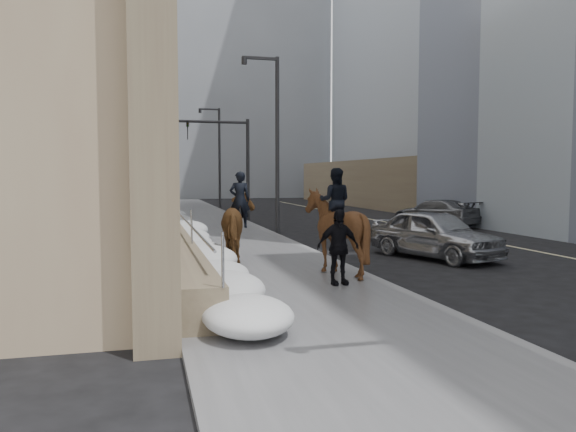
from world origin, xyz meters
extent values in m
plane|color=black|center=(0.00, 0.00, 0.00)|extent=(140.00, 140.00, 0.00)
cube|color=#565658|center=(0.00, 10.00, 0.06)|extent=(5.00, 80.00, 0.12)
cube|color=slate|center=(2.62, 10.00, 0.06)|extent=(0.24, 80.00, 0.12)
cube|color=#BFB78C|center=(10.50, 10.00, 0.01)|extent=(0.15, 70.00, 0.01)
cube|color=tan|center=(-5.30, 20.00, 9.00)|extent=(5.00, 44.00, 18.00)
cube|color=brown|center=(-2.25, 20.00, 0.45)|extent=(1.10, 44.00, 0.90)
cylinder|color=silver|center=(-1.80, 20.00, 1.35)|extent=(0.06, 42.00, 0.06)
cube|color=brown|center=(-2.85, 10.00, 8.10)|extent=(0.70, 1.20, 16.20)
cube|color=black|center=(-2.70, 13.00, 4.00)|extent=(0.20, 2.20, 4.50)
cube|color=brown|center=(15.50, 10.00, 2.00)|extent=(2.00, 80.00, 4.00)
cube|color=slate|center=(4.00, 60.00, 14.00)|extent=(30.00, 12.00, 28.00)
cube|color=gray|center=(-6.00, 72.00, 10.00)|extent=(24.00, 12.00, 20.00)
cylinder|color=#2D2D30|center=(2.90, 14.00, 4.00)|extent=(0.18, 0.18, 8.00)
cube|color=#2D2D30|center=(2.10, 14.00, 7.90)|extent=(1.60, 0.15, 0.12)
cylinder|color=#2D2D30|center=(1.40, 14.00, 7.75)|extent=(0.24, 0.24, 0.30)
cylinder|color=#2D2D30|center=(2.90, 34.00, 4.00)|extent=(0.18, 0.18, 8.00)
cube|color=#2D2D30|center=(2.10, 34.00, 7.90)|extent=(1.60, 0.15, 0.12)
cylinder|color=#2D2D30|center=(1.40, 34.00, 7.75)|extent=(0.24, 0.24, 0.30)
cylinder|color=#2D2D30|center=(3.00, 22.00, 3.00)|extent=(0.20, 0.20, 6.00)
cylinder|color=#2D2D30|center=(1.00, 22.00, 5.80)|extent=(4.00, 0.16, 0.16)
imported|color=black|center=(-0.50, 22.00, 5.30)|extent=(0.18, 0.22, 1.10)
ellipsoid|color=white|center=(-1.45, 0.00, 0.46)|extent=(1.50, 2.10, 0.68)
ellipsoid|color=white|center=(-1.40, 4.00, 0.48)|extent=(1.60, 2.20, 0.72)
ellipsoid|color=white|center=(-1.50, 8.00, 0.44)|extent=(1.40, 2.00, 0.64)
ellipsoid|color=white|center=(-1.35, 12.00, 0.50)|extent=(1.70, 2.30, 0.76)
ellipsoid|color=white|center=(-1.45, 16.00, 0.45)|extent=(1.50, 2.10, 0.66)
imported|color=#4D3017|center=(-0.20, 5.95, 1.16)|extent=(1.39, 2.58, 2.08)
imported|color=black|center=(-0.20, 6.10, 1.96)|extent=(0.67, 0.48, 1.72)
imported|color=#3E2311|center=(1.83, 2.92, 1.24)|extent=(2.45, 2.57, 2.24)
imported|color=black|center=(1.83, 3.07, 2.03)|extent=(1.02, 0.92, 1.72)
imported|color=black|center=(1.41, 1.54, 1.01)|extent=(1.07, 0.50, 1.79)
imported|color=#9C9EA3|center=(6.13, 5.48, 0.80)|extent=(3.30, 5.06, 1.60)
imported|color=#56585D|center=(11.94, 15.89, 0.71)|extent=(3.63, 5.31, 1.43)
camera|label=1|loc=(-3.01, -10.88, 2.70)|focal=35.00mm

